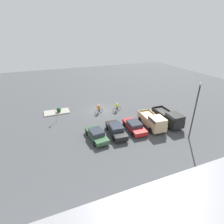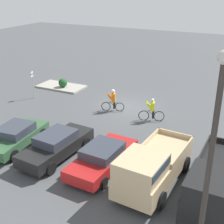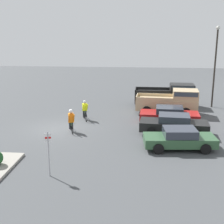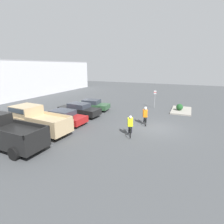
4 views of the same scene
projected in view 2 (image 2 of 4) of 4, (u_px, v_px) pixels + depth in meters
The scene contains 12 objects.
ground_plane at pixel (127, 107), 23.99m from camera, with size 80.00×80.00×0.00m, color #424447.
pickup_truck_0 at pixel (216, 182), 13.15m from camera, with size 2.23×5.57×2.17m.
pickup_truck_1 at pixel (152, 167), 14.24m from camera, with size 2.49×5.38×2.16m.
sedan_0 at pixel (103, 157), 15.90m from camera, with size 2.19×4.67×1.30m.
sedan_1 at pixel (57, 145), 16.96m from camera, with size 2.17×4.83×1.42m.
sedan_2 at pixel (16, 136), 18.06m from camera, with size 2.22×4.49×1.32m.
cyclist_0 at pixel (113, 100), 22.98m from camera, with size 1.63×0.67×1.70m.
cyclist_1 at pixel (152, 110), 21.36m from camera, with size 1.70×0.69×1.65m.
fire_lane_sign at pixel (33, 82), 25.27m from camera, with size 0.08×0.30×2.36m.
lamppost at pixel (209, 166), 8.42m from camera, with size 0.36×0.36×7.50m.
curb_island at pixel (61, 86), 28.41m from camera, with size 4.20×2.24×0.15m, color gray.
shrub at pixel (63, 83), 27.91m from camera, with size 0.78×0.78×0.78m.
Camera 2 is at (-8.90, 20.43, 8.96)m, focal length 50.00 mm.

